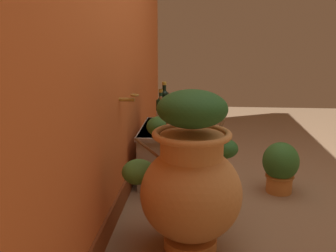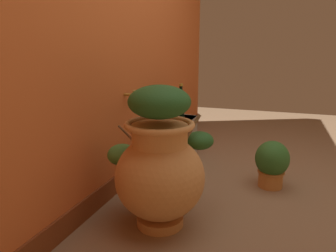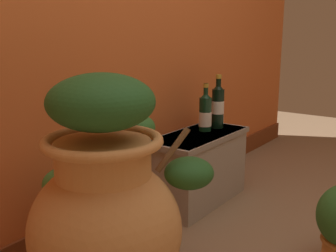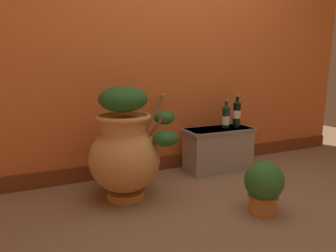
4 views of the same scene
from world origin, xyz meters
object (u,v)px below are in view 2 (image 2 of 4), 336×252
terracotta_urn (160,163)px  potted_shrub (272,163)px  wine_bottle_left (181,102)px  wine_bottle_middle (176,108)px

terracotta_urn → potted_shrub: 1.03m
terracotta_urn → wine_bottle_left: (1.22, 0.25, 0.17)m
wine_bottle_left → potted_shrub: bearing=-115.6°
terracotta_urn → wine_bottle_middle: 1.14m
wine_bottle_middle → potted_shrub: 1.01m
wine_bottle_left → terracotta_urn: bearing=-168.5°
wine_bottle_middle → potted_shrub: wine_bottle_middle is taller
terracotta_urn → wine_bottle_left: 1.25m
potted_shrub → wine_bottle_middle: bearing=71.1°
terracotta_urn → potted_shrub: terracotta_urn is taller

